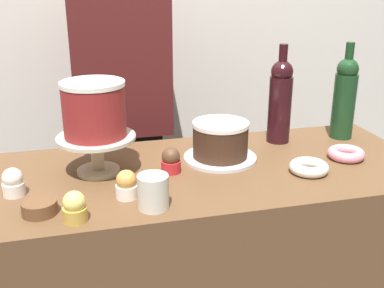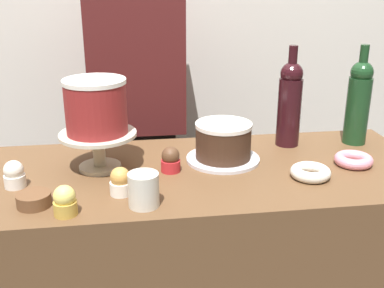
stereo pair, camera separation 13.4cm
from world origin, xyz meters
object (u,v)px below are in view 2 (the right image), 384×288
cupcake_vanilla (14,175)px  chocolate_round_cake (223,140)px  white_layer_cake (96,106)px  cookie_stack (34,200)px  donut_sugar (310,172)px  wine_bottle_dark_red (290,102)px  coffee_cup_ceramic (144,190)px  wine_bottle_green (358,101)px  donut_pink (354,160)px  cupcake_caramel (120,182)px  barista_figure (138,130)px  cupcake_chocolate (170,159)px  cupcake_lemon (65,201)px  cake_stand_pedestal (99,144)px

cupcake_vanilla → chocolate_round_cake: bearing=10.1°
white_layer_cake → cookie_stack: white_layer_cake is taller
donut_sugar → wine_bottle_dark_red: bearing=85.0°
cupcake_vanilla → coffee_cup_ceramic: coffee_cup_ceramic is taller
chocolate_round_cake → wine_bottle_green: wine_bottle_green is taller
wine_bottle_green → donut_pink: (-0.09, -0.18, -0.13)m
cupcake_caramel → cupcake_vanilla: 0.29m
wine_bottle_dark_red → coffee_cup_ceramic: (-0.49, -0.37, -0.10)m
donut_pink → barista_figure: (-0.62, 0.59, -0.07)m
cookie_stack → coffee_cup_ceramic: 0.27m
white_layer_cake → cupcake_chocolate: white_layer_cake is taller
cookie_stack → wine_bottle_green: bearing=18.0°
donut_sugar → cookie_stack: bearing=-174.9°
cupcake_caramel → cupcake_vanilla: same height
cupcake_chocolate → cookie_stack: size_ratio=0.88×
cupcake_vanilla → cookie_stack: size_ratio=0.88×
wine_bottle_dark_red → cupcake_vanilla: wine_bottle_dark_red is taller
white_layer_cake → cupcake_vanilla: size_ratio=2.35×
cupcake_lemon → cupcake_chocolate: size_ratio=1.00×
wine_bottle_green → white_layer_cake: bearing=-172.6°
wine_bottle_green → cupcake_lemon: bearing=-157.4°
donut_sugar → wine_bottle_green: bearing=45.4°
wine_bottle_green → barista_figure: bearing=149.9°
cake_stand_pedestal → cupcake_lemon: cake_stand_pedestal is taller
cupcake_vanilla → donut_pink: 0.96m
cupcake_chocolate → cookie_stack: cupcake_chocolate is taller
wine_bottle_green → cupcake_chocolate: size_ratio=4.38×
cupcake_chocolate → cake_stand_pedestal: bearing=168.1°
donut_sugar → donut_pink: bearing=23.6°
donut_sugar → barista_figure: (-0.45, 0.66, -0.07)m
wine_bottle_dark_red → donut_sugar: 0.30m
chocolate_round_cake → cupcake_vanilla: 0.60m
cupcake_lemon → cake_stand_pedestal: bearing=75.5°
donut_sugar → cookie_stack: size_ratio=1.33×
wine_bottle_green → cupcake_chocolate: 0.66m
cake_stand_pedestal → wine_bottle_dark_red: (0.61, 0.12, 0.07)m
chocolate_round_cake → barista_figure: barista_figure is taller
chocolate_round_cake → cupcake_lemon: (-0.44, -0.28, -0.03)m
donut_pink → barista_figure: 0.86m
barista_figure → donut_sugar: bearing=-55.6°
wine_bottle_green → barista_figure: 0.84m
wine_bottle_dark_red → cupcake_lemon: (-0.67, -0.39, -0.11)m
wine_bottle_green → coffee_cup_ceramic: (-0.72, -0.36, -0.10)m
cupcake_chocolate → coffee_cup_ceramic: 0.22m
donut_sugar → donut_pink: (0.16, 0.07, 0.00)m
white_layer_cake → cupcake_vanilla: bearing=-157.1°
wine_bottle_dark_red → cupcake_caramel: size_ratio=4.38×
donut_pink → coffee_cup_ceramic: 0.65m
barista_figure → cookie_stack: bearing=-110.9°
coffee_cup_ceramic → cake_stand_pedestal: bearing=114.9°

